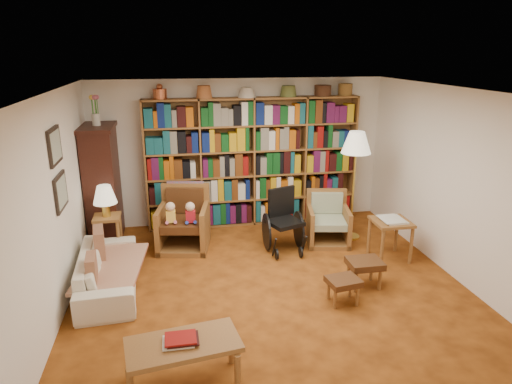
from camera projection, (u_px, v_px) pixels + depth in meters
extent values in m
plane|color=#A25318|center=(270.00, 287.00, 5.94)|extent=(5.00, 5.00, 0.00)
plane|color=silver|center=(272.00, 91.00, 5.19)|extent=(5.00, 5.00, 0.00)
plane|color=white|center=(240.00, 152.00, 7.91)|extent=(5.00, 0.00, 5.00)
plane|color=white|center=(348.00, 302.00, 3.22)|extent=(5.00, 0.00, 5.00)
plane|color=white|center=(54.00, 208.00, 5.12)|extent=(0.00, 5.00, 5.00)
plane|color=white|center=(456.00, 185.00, 6.00)|extent=(0.00, 5.00, 5.00)
cube|color=olive|center=(253.00, 162.00, 7.84)|extent=(3.60, 0.30, 2.20)
cube|color=#35160E|center=(103.00, 187.00, 7.14)|extent=(0.45, 0.90, 1.80)
cube|color=#35160E|center=(97.00, 128.00, 6.87)|extent=(0.50, 0.95, 0.06)
cylinder|color=silver|center=(96.00, 120.00, 6.83)|extent=(0.12, 0.12, 0.18)
cube|color=black|center=(55.00, 146.00, 5.21)|extent=(0.03, 0.52, 0.42)
cube|color=gray|center=(56.00, 146.00, 5.21)|extent=(0.01, 0.44, 0.34)
cube|color=black|center=(61.00, 192.00, 5.38)|extent=(0.03, 0.52, 0.42)
cube|color=gray|center=(62.00, 192.00, 5.38)|extent=(0.01, 0.44, 0.34)
imported|color=beige|center=(108.00, 270.00, 5.83)|extent=(1.77, 0.77, 0.51)
cube|color=beige|center=(112.00, 267.00, 5.82)|extent=(0.87, 1.44, 0.04)
cube|color=maroon|center=(100.00, 246.00, 6.08)|extent=(0.19, 0.43, 0.41)
cube|color=maroon|center=(92.00, 270.00, 5.42)|extent=(0.14, 0.36, 0.35)
cube|color=olive|center=(107.00, 217.00, 6.65)|extent=(0.39, 0.39, 0.04)
cylinder|color=olive|center=(97.00, 242.00, 6.58)|extent=(0.05, 0.05, 0.59)
cylinder|color=olive|center=(119.00, 241.00, 6.63)|extent=(0.05, 0.05, 0.59)
cylinder|color=olive|center=(100.00, 234.00, 6.87)|extent=(0.05, 0.05, 0.59)
cylinder|color=olive|center=(121.00, 233.00, 6.92)|extent=(0.05, 0.05, 0.59)
cylinder|color=gold|center=(106.00, 210.00, 6.62)|extent=(0.11, 0.11, 0.19)
cone|color=beige|center=(105.00, 194.00, 6.55)|extent=(0.34, 0.34, 0.26)
cube|color=olive|center=(184.00, 245.00, 7.10)|extent=(0.88, 0.91, 0.08)
cube|color=olive|center=(161.00, 229.00, 6.95)|extent=(0.22, 0.78, 0.67)
cube|color=olive|center=(206.00, 226.00, 7.07)|extent=(0.22, 0.78, 0.67)
cube|color=olive|center=(182.00, 212.00, 7.30)|extent=(0.75, 0.22, 0.94)
cube|color=#4F2B15|center=(183.00, 223.00, 6.96)|extent=(0.70, 0.76, 0.13)
cube|color=#4F2B15|center=(182.00, 200.00, 7.17)|extent=(0.59, 0.21, 0.40)
cube|color=#BE3240|center=(181.00, 194.00, 7.25)|extent=(0.59, 0.17, 0.42)
cube|color=olive|center=(327.00, 240.00, 7.29)|extent=(0.76, 0.78, 0.07)
cube|color=olive|center=(310.00, 227.00, 7.16)|extent=(0.19, 0.67, 0.57)
cube|color=olive|center=(345.00, 224.00, 7.27)|extent=(0.19, 0.67, 0.57)
cube|color=olive|center=(322.00, 212.00, 7.46)|extent=(0.65, 0.19, 0.81)
cube|color=#A0AA88|center=(329.00, 222.00, 7.17)|extent=(0.60, 0.65, 0.11)
cube|color=#A0AA88|center=(324.00, 203.00, 7.35)|extent=(0.51, 0.18, 0.34)
cube|color=black|center=(285.00, 222.00, 6.88)|extent=(0.59, 0.59, 0.06)
cube|color=black|center=(281.00, 202.00, 7.01)|extent=(0.45, 0.21, 0.46)
cylinder|color=black|center=(267.00, 232.00, 6.98)|extent=(0.03, 0.57, 0.57)
cylinder|color=black|center=(299.00, 229.00, 7.07)|extent=(0.03, 0.57, 0.57)
cylinder|color=black|center=(277.00, 254.00, 6.69)|extent=(0.03, 0.16, 0.16)
cylinder|color=black|center=(301.00, 252.00, 6.76)|extent=(0.03, 0.16, 0.16)
cylinder|color=gold|center=(350.00, 236.00, 7.50)|extent=(0.30, 0.30, 0.03)
cylinder|color=gold|center=(353.00, 194.00, 7.28)|extent=(0.03, 0.03, 1.48)
cone|color=beige|center=(356.00, 142.00, 7.03)|extent=(0.46, 0.46, 0.34)
cube|color=olive|center=(391.00, 222.00, 6.58)|extent=(0.53, 0.53, 0.04)
cylinder|color=olive|center=(382.00, 248.00, 6.42)|extent=(0.05, 0.05, 0.56)
cylinder|color=olive|center=(411.00, 246.00, 6.50)|extent=(0.05, 0.05, 0.56)
cylinder|color=olive|center=(369.00, 236.00, 6.84)|extent=(0.05, 0.05, 0.56)
cylinder|color=olive|center=(396.00, 234.00, 6.92)|extent=(0.05, 0.05, 0.56)
cube|color=silver|center=(392.00, 220.00, 6.57)|extent=(0.31, 0.39, 0.03)
cube|color=#4F2B15|center=(343.00, 281.00, 5.49)|extent=(0.42, 0.37, 0.08)
cylinder|color=olive|center=(335.00, 299.00, 5.41)|extent=(0.04, 0.04, 0.25)
cylinder|color=olive|center=(357.00, 297.00, 5.46)|extent=(0.04, 0.04, 0.25)
cylinder|color=olive|center=(329.00, 290.00, 5.62)|extent=(0.04, 0.04, 0.25)
cylinder|color=olive|center=(350.00, 288.00, 5.67)|extent=(0.04, 0.04, 0.25)
cube|color=#4F2B15|center=(365.00, 263.00, 5.87)|extent=(0.43, 0.37, 0.09)
cylinder|color=olive|center=(356.00, 282.00, 5.77)|extent=(0.04, 0.04, 0.28)
cylinder|color=olive|center=(380.00, 280.00, 5.83)|extent=(0.04, 0.04, 0.28)
cylinder|color=olive|center=(348.00, 273.00, 6.01)|extent=(0.04, 0.04, 0.28)
cylinder|color=olive|center=(371.00, 271.00, 6.07)|extent=(0.04, 0.04, 0.28)
cube|color=olive|center=(183.00, 345.00, 4.11)|extent=(1.08, 0.65, 0.05)
cylinder|color=olive|center=(238.00, 374.00, 4.06)|extent=(0.06, 0.06, 0.39)
cylinder|color=olive|center=(134.00, 357.00, 4.29)|extent=(0.06, 0.06, 0.39)
cylinder|color=olive|center=(231.00, 345.00, 4.45)|extent=(0.06, 0.06, 0.39)
cube|color=brown|center=(183.00, 340.00, 4.09)|extent=(0.31, 0.26, 0.05)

